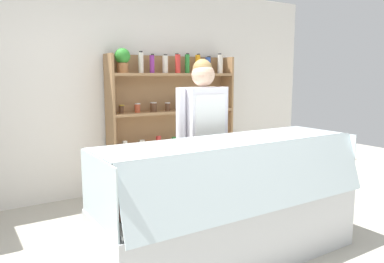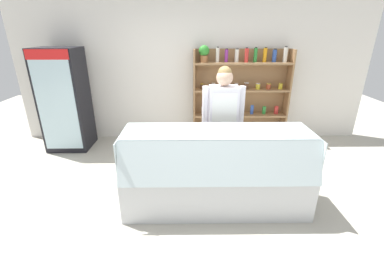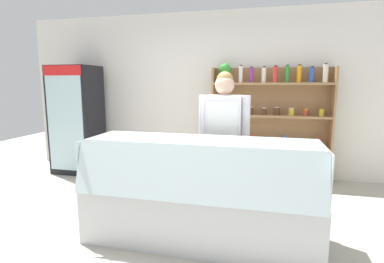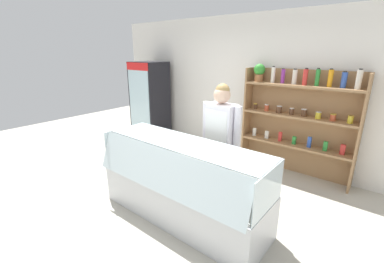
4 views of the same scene
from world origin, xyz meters
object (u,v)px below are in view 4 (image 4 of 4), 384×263
shelving_unit (296,116)px  shop_clerk (220,135)px  deli_display_case (182,195)px  drinks_fridge (150,102)px

shelving_unit → shop_clerk: shelving_unit is taller
deli_display_case → shop_clerk: shop_clerk is taller
shop_clerk → deli_display_case: bearing=-103.1°
shop_clerk → drinks_fridge: bearing=156.2°
drinks_fridge → shop_clerk: drinks_fridge is taller
drinks_fridge → shop_clerk: 2.97m
drinks_fridge → deli_display_case: bearing=-35.4°
drinks_fridge → shelving_unit: bearing=5.9°
deli_display_case → shelving_unit: bearing=73.3°
shelving_unit → drinks_fridge: bearing=-174.1°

